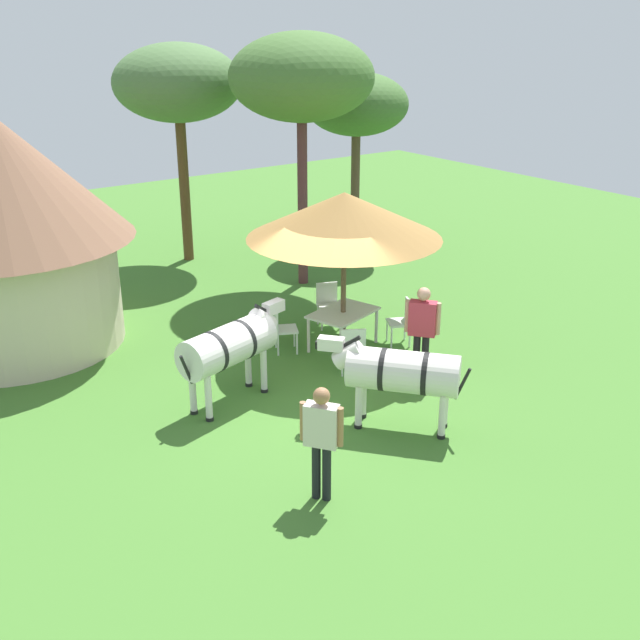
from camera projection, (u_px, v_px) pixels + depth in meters
The scene contains 15 objects.
ground_plane at pixel (306, 386), 13.37m from camera, with size 36.00×36.00×0.00m, color #40732B.
thatched_hut at pixel (1, 222), 14.22m from camera, with size 4.83×4.83×4.48m.
shade_umbrella at pixel (344, 215), 13.96m from camera, with size 3.61×3.61×3.04m.
patio_dining_table at pixel (343, 316), 14.68m from camera, with size 1.50×1.22×0.74m.
patio_chair_near_hut at pixel (282, 326), 14.55m from camera, with size 0.57×0.58×0.90m.
patio_chair_east_end at pixel (352, 347), 13.64m from camera, with size 0.59×0.58×0.90m.
patio_chair_near_lawn at pixel (403, 319), 14.90m from camera, with size 0.58×0.58×0.90m.
patio_chair_west_end at pixel (328, 301), 15.80m from camera, with size 0.57×0.56×0.90m.
guest_beside_umbrella at pixel (422, 325), 13.22m from camera, with size 0.46×0.50×1.72m.
standing_watcher at pixel (321, 433), 9.90m from camera, with size 0.43×0.49×1.64m.
zebra_nearest_camera at pixel (230, 346), 12.47m from camera, with size 2.31×1.08×1.55m.
zebra_by_umbrella at pixel (399, 372), 11.69m from camera, with size 1.72×1.95×1.48m.
acacia_tree_right_background at pixel (357, 105), 19.83m from camera, with size 2.69×2.69×4.68m.
acacia_tree_behind_hut at pixel (178, 84), 18.68m from camera, with size 3.15×3.15×5.42m.
acacia_tree_far_lawn at pixel (302, 78), 16.80m from camera, with size 3.22×3.22×5.71m.
Camera 1 is at (-6.85, -9.86, 6.00)m, focal length 43.15 mm.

